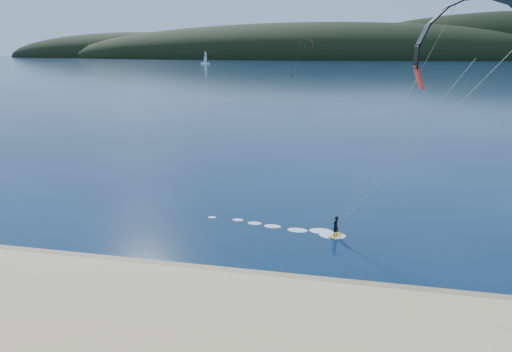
# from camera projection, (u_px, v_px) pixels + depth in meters

# --- Properties ---
(ground) EXTENTS (1800.00, 1800.00, 0.00)m
(ground) POSITION_uv_depth(u_px,v_px,m) (166.00, 316.00, 23.30)
(ground) COLOR #061A31
(ground) RESTS_ON ground
(wet_sand) EXTENTS (220.00, 2.50, 0.10)m
(wet_sand) POSITION_uv_depth(u_px,v_px,m) (194.00, 274.00, 27.53)
(wet_sand) COLOR #8A7450
(wet_sand) RESTS_ON ground
(headland) EXTENTS (1200.00, 310.00, 140.00)m
(headland) POSITION_uv_depth(u_px,v_px,m) (346.00, 58.00, 725.29)
(headland) COLOR black
(headland) RESTS_ON ground
(kitesurfer_near) EXTENTS (21.65, 6.62, 16.08)m
(kitesurfer_near) POSITION_uv_depth(u_px,v_px,m) (464.00, 69.00, 25.30)
(kitesurfer_near) COLOR gold
(kitesurfer_near) RESTS_ON ground
(kitesurfer_far) EXTENTS (11.51, 6.34, 18.09)m
(kitesurfer_far) POSITION_uv_depth(u_px,v_px,m) (306.00, 46.00, 217.40)
(kitesurfer_far) COLOR gold
(kitesurfer_far) RESTS_ON ground
(sailboat) EXTENTS (9.62, 6.01, 13.40)m
(sailboat) POSITION_uv_depth(u_px,v_px,m) (205.00, 63.00, 432.35)
(sailboat) COLOR white
(sailboat) RESTS_ON ground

